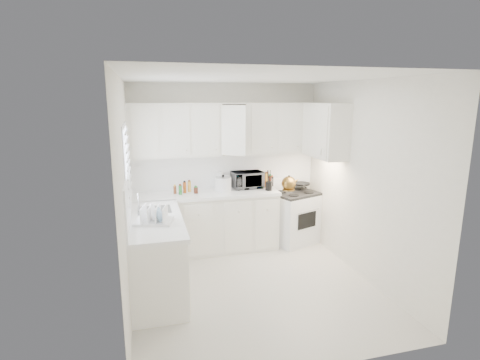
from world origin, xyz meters
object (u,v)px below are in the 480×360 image
object	(u,v)px
utensil_crock	(269,180)
rice_cooker	(223,183)
tea_kettle	(289,182)
dish_rack	(153,213)
microwave	(247,178)
stove	(294,210)

from	to	relation	value
utensil_crock	rice_cooker	bearing A→B (deg)	168.05
tea_kettle	dish_rack	bearing A→B (deg)	-132.68
dish_rack	utensil_crock	bearing A→B (deg)	46.03
tea_kettle	microwave	bearing A→B (deg)	173.00
microwave	rice_cooker	bearing A→B (deg)	-171.33
tea_kettle	dish_rack	size ratio (longest dim) A/B	0.67
utensil_crock	dish_rack	distance (m)	2.14
tea_kettle	utensil_crock	distance (m)	0.33
stove	dish_rack	size ratio (longest dim) A/B	2.61
dish_rack	rice_cooker	bearing A→B (deg)	63.13
microwave	dish_rack	xyz separation A→B (m)	(-1.52, -1.40, -0.05)
microwave	dish_rack	world-z (taller)	microwave
tea_kettle	utensil_crock	world-z (taller)	utensil_crock
stove	utensil_crock	distance (m)	0.76
tea_kettle	rice_cooker	xyz separation A→B (m)	(-1.02, 0.20, 0.01)
rice_cooker	utensil_crock	distance (m)	0.72
stove	dish_rack	bearing A→B (deg)	-171.34
tea_kettle	rice_cooker	bearing A→B (deg)	-171.08
stove	utensil_crock	xyz separation A→B (m)	(-0.50, -0.11, 0.57)
dish_rack	stove	bearing A→B (deg)	42.19
stove	utensil_crock	bearing A→B (deg)	172.35
stove	rice_cooker	distance (m)	1.31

